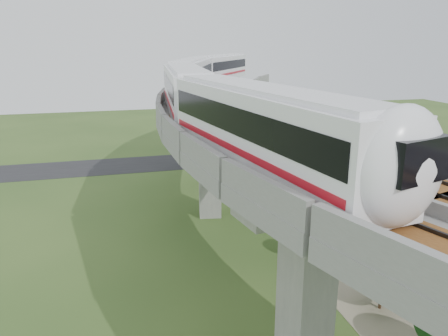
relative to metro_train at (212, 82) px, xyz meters
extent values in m
plane|color=#334F1F|center=(-1.55, -11.90, -12.31)|extent=(160.00, 160.00, 0.00)
cube|color=gray|center=(12.45, -13.90, -12.29)|extent=(18.00, 26.00, 0.04)
cube|color=#232326|center=(-1.55, 18.10, -12.29)|extent=(60.00, 8.00, 0.03)
cube|color=#99968E|center=(7.57, 19.89, -8.11)|extent=(2.86, 2.93, 8.40)
cube|color=#99968E|center=(7.57, 19.89, -3.31)|extent=(7.21, 5.74, 1.20)
cube|color=#99968E|center=(-0.64, -1.48, -8.11)|extent=(2.35, 2.51, 8.40)
cube|color=#99968E|center=(-0.64, -1.48, -3.31)|extent=(7.31, 3.58, 1.20)
cube|color=#99968E|center=(-0.64, -22.32, -8.11)|extent=(2.35, 2.51, 8.40)
cube|color=#99968E|center=(-0.64, -22.32, -3.31)|extent=(7.31, 3.58, 1.20)
cube|color=gray|center=(4.64, 14.64, -2.31)|extent=(16.42, 20.91, 0.80)
cube|color=gray|center=(0.78, 16.54, -1.41)|extent=(8.66, 17.08, 1.00)
cube|color=gray|center=(8.50, 12.73, -1.41)|extent=(8.66, 17.08, 1.00)
cube|color=brown|center=(2.67, 15.61, -1.85)|extent=(10.68, 18.08, 0.12)
cube|color=black|center=(2.67, 15.61, -1.73)|extent=(9.69, 17.59, 0.12)
cube|color=brown|center=(6.61, 13.66, -1.85)|extent=(10.68, 18.08, 0.12)
cube|color=black|center=(6.61, 13.66, -1.73)|extent=(9.69, 17.59, 0.12)
cube|color=gray|center=(-0.85, -2.77, -2.31)|extent=(11.77, 20.03, 0.80)
cube|color=gray|center=(-5.10, -2.12, -1.41)|extent=(3.22, 18.71, 1.00)
cube|color=gray|center=(3.40, -3.43, -1.41)|extent=(3.22, 18.71, 1.00)
cube|color=brown|center=(-3.02, -2.44, -1.85)|extent=(5.44, 19.05, 0.12)
cube|color=black|center=(-3.02, -2.44, -1.73)|extent=(4.35, 18.88, 0.12)
cube|color=brown|center=(1.33, -3.11, -1.85)|extent=(5.44, 19.05, 0.12)
cube|color=black|center=(1.33, -3.11, -1.73)|extent=(4.35, 18.88, 0.12)
cube|color=gray|center=(-0.85, -21.03, -2.31)|extent=(11.77, 20.03, 0.80)
cube|color=gray|center=(-5.10, -21.68, -1.41)|extent=(3.22, 18.71, 1.00)
cube|color=gray|center=(3.40, -20.38, -1.41)|extent=(3.22, 18.71, 1.00)
cube|color=brown|center=(-3.02, -21.36, -1.85)|extent=(5.44, 19.05, 0.12)
cube|color=black|center=(-3.02, -21.36, -1.73)|extent=(4.35, 18.88, 0.12)
cube|color=brown|center=(1.33, -20.69, -1.85)|extent=(5.44, 19.05, 0.12)
cube|color=black|center=(1.33, -20.69, -1.73)|extent=(4.35, 18.88, 0.12)
cube|color=white|center=(-2.93, -21.94, -0.07)|extent=(5.09, 15.24, 3.20)
cube|color=white|center=(-2.93, -21.94, 1.63)|extent=(4.43, 14.41, 0.22)
cube|color=black|center=(-2.93, -21.94, 0.38)|extent=(5.05, 14.66, 1.15)
cube|color=#B0111D|center=(-2.93, -21.94, -0.82)|extent=(5.05, 14.66, 0.30)
cube|color=black|center=(-2.93, -21.94, -1.53)|extent=(3.93, 12.89, 0.28)
cube|color=white|center=(-3.50, -6.40, -0.07)|extent=(4.02, 15.18, 3.20)
cube|color=white|center=(-3.50, -6.40, 1.63)|extent=(3.41, 14.39, 0.22)
cube|color=black|center=(-3.50, -6.40, 0.38)|extent=(4.02, 14.59, 1.15)
cube|color=#B0111D|center=(-3.50, -6.40, -0.82)|extent=(4.02, 14.59, 0.30)
cube|color=black|center=(-3.50, -6.40, -1.53)|extent=(3.02, 12.87, 0.28)
cube|color=white|center=(-0.20, 8.81, -0.07)|extent=(7.54, 15.04, 3.20)
cube|color=white|center=(-0.20, 8.81, 1.63)|extent=(6.78, 14.16, 0.22)
cube|color=black|center=(-0.20, 8.81, 0.38)|extent=(7.40, 14.50, 1.15)
cube|color=#B0111D|center=(-0.20, 8.81, -0.82)|extent=(7.40, 14.50, 0.30)
cube|color=black|center=(-0.20, 8.81, -1.53)|extent=(6.04, 12.66, 0.28)
cube|color=white|center=(6.78, 22.72, -0.07)|extent=(10.59, 13.96, 3.20)
cube|color=white|center=(6.78, 22.72, 1.63)|extent=(9.73, 13.04, 0.22)
cube|color=black|center=(6.78, 22.72, 0.38)|extent=(10.31, 13.50, 1.15)
cube|color=#B0111D|center=(6.78, 22.72, -0.82)|extent=(10.31, 13.50, 0.30)
cube|color=black|center=(6.78, 22.72, -1.53)|extent=(8.67, 11.65, 0.28)
ellipsoid|color=white|center=(-1.34, -29.02, 0.08)|extent=(3.70, 2.67, 3.64)
cylinder|color=#2D382D|center=(10.70, 7.39, -11.56)|extent=(0.08, 0.08, 1.50)
cube|color=#2D382D|center=(9.83, 5.08, -11.56)|extent=(1.69, 4.77, 1.40)
cylinder|color=#2D382D|center=(9.07, 2.72, -11.56)|extent=(0.08, 0.08, 1.50)
cube|color=#2D382D|center=(8.43, 0.34, -11.56)|extent=(1.23, 4.91, 1.40)
cylinder|color=#2D382D|center=(7.90, -2.08, -11.56)|extent=(0.08, 0.08, 1.50)
cube|color=#2D382D|center=(7.49, -4.51, -11.56)|extent=(0.75, 4.99, 1.40)
cylinder|color=#2D382D|center=(7.19, -6.97, -11.56)|extent=(0.08, 0.08, 1.50)
cube|color=#2D382D|center=(7.01, -9.43, -11.56)|extent=(0.27, 5.04, 1.40)
cylinder|color=#2D382D|center=(6.95, -11.90, -11.56)|extent=(0.08, 0.08, 1.50)
cube|color=#2D382D|center=(7.01, -14.37, -11.56)|extent=(0.27, 5.04, 1.40)
cylinder|color=#2D382D|center=(7.19, -16.84, -11.56)|extent=(0.08, 0.08, 1.50)
cube|color=#2D382D|center=(7.49, -19.29, -11.56)|extent=(0.75, 4.99, 1.40)
cylinder|color=#2D382D|center=(7.90, -21.73, -11.56)|extent=(0.08, 0.08, 1.50)
cylinder|color=#382314|center=(9.17, 10.64, -11.72)|extent=(0.18, 0.18, 1.18)
ellipsoid|color=black|center=(9.17, 10.64, -10.43)|extent=(2.32, 2.32, 1.98)
cylinder|color=#382314|center=(7.69, 6.05, -11.77)|extent=(0.18, 0.18, 1.07)
ellipsoid|color=black|center=(7.69, 6.05, -10.42)|extent=(2.71, 2.71, 2.30)
cylinder|color=#382314|center=(6.31, -1.48, -11.50)|extent=(0.18, 0.18, 1.61)
ellipsoid|color=black|center=(6.31, -1.48, -9.90)|extent=(2.64, 2.64, 2.24)
cylinder|color=#382314|center=(5.38, -5.10, -11.50)|extent=(0.18, 0.18, 1.62)
ellipsoid|color=black|center=(5.38, -5.10, -9.82)|extent=(2.89, 2.89, 2.46)
cylinder|color=#382314|center=(4.23, -11.61, -11.80)|extent=(0.18, 0.18, 1.03)
ellipsoid|color=black|center=(4.23, -11.61, -10.62)|extent=(2.22, 2.22, 1.88)
cylinder|color=#382314|center=(6.04, -19.07, -11.73)|extent=(0.18, 0.18, 1.15)
ellipsoid|color=black|center=(6.04, -19.07, -10.46)|extent=(2.32, 2.32, 1.97)
ellipsoid|color=black|center=(6.42, -23.86, -10.19)|extent=(3.08, 3.08, 2.61)
imported|color=#9C0E12|center=(15.78, -10.28, -11.70)|extent=(3.28, 3.32, 1.14)
imported|color=black|center=(11.10, -11.34, -11.74)|extent=(3.71, 1.61, 1.06)
camera|label=1|loc=(-9.19, -39.27, 3.51)|focal=35.00mm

